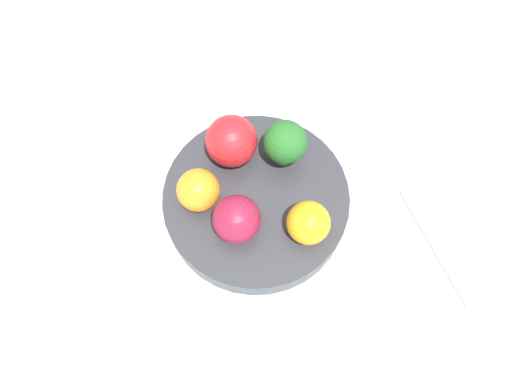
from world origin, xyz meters
The scene contains 9 objects.
ground_plane centered at (0.00, 0.00, 0.00)m, with size 6.00×6.00×0.00m, color gray.
table_surface centered at (0.00, 0.00, 0.01)m, with size 1.20×1.20×0.02m.
bowl centered at (0.00, 0.00, 0.04)m, with size 0.21×0.21×0.03m.
broccoli centered at (0.05, 0.03, 0.09)m, with size 0.05×0.05×0.06m.
apple_red centered at (-0.03, -0.03, 0.08)m, with size 0.05×0.05×0.05m.
apple_green centered at (-0.01, 0.06, 0.08)m, with size 0.06×0.06×0.06m.
orange_front centered at (-0.06, 0.02, 0.08)m, with size 0.05×0.05×0.05m.
orange_back centered at (0.04, -0.06, 0.08)m, with size 0.05×0.05×0.05m.
napkin centered at (0.23, -0.11, 0.02)m, with size 0.12×0.15×0.01m.
Camera 1 is at (-0.07, -0.21, 0.57)m, focal length 35.00 mm.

